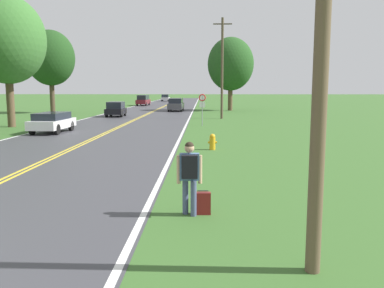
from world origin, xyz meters
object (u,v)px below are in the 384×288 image
object	(u,v)px
car_black_hatchback_mid_far	(116,109)
car_dark_grey_van_receding	(176,104)
traffic_sign	(202,102)
fire_hydrant	(212,142)
car_white_hatchback_mid_near	(52,122)
tree_mid_treeline	(7,40)
tree_right_cluster	(231,64)
suitcase	(203,203)
tree_left_verge	(51,58)
car_silver_hatchback_horizon	(165,98)
hitchhiker_person	(189,171)
car_maroon_van_distant	(143,100)

from	to	relation	value
car_black_hatchback_mid_far	car_dark_grey_van_receding	bearing A→B (deg)	-29.90
traffic_sign	car_black_hatchback_mid_far	xyz separation A→B (m)	(-9.15, 10.38, -1.09)
fire_hydrant	car_white_hatchback_mid_near	bearing A→B (deg)	145.27
tree_mid_treeline	tree_right_cluster	distance (m)	30.30
suitcase	tree_mid_treeline	size ratio (longest dim) A/B	0.06
tree_left_verge	car_black_hatchback_mid_far	size ratio (longest dim) A/B	2.80
car_white_hatchback_mid_near	car_dark_grey_van_receding	size ratio (longest dim) A/B	0.90
tree_right_cluster	car_silver_hatchback_horizon	distance (m)	41.26
tree_right_cluster	hitchhiker_person	bearing A→B (deg)	-94.89
tree_left_verge	tree_mid_treeline	xyz separation A→B (m)	(3.35, -17.70, 0.06)
car_black_hatchback_mid_far	car_white_hatchback_mid_near	bearing A→B (deg)	175.37
fire_hydrant	tree_right_cluster	xyz separation A→B (m)	(3.15, 35.39, 5.75)
car_silver_hatchback_horizon	fire_hydrant	bearing A→B (deg)	-171.41
suitcase	traffic_sign	world-z (taller)	traffic_sign
hitchhiker_person	suitcase	distance (m)	0.87
car_black_hatchback_mid_far	car_dark_grey_van_receding	distance (m)	11.78
traffic_sign	suitcase	bearing A→B (deg)	-89.77
car_maroon_van_distant	car_black_hatchback_mid_far	bearing A→B (deg)	-174.93
car_white_hatchback_mid_near	car_black_hatchback_mid_far	bearing A→B (deg)	-1.56
car_black_hatchback_mid_far	car_maroon_van_distant	distance (m)	27.82
tree_left_verge	car_dark_grey_van_receding	distance (m)	16.25
hitchhiker_person	car_maroon_van_distant	distance (m)	62.01
hitchhiker_person	car_black_hatchback_mid_far	size ratio (longest dim) A/B	0.50
car_dark_grey_van_receding	traffic_sign	bearing A→B (deg)	10.70
tree_right_cluster	car_dark_grey_van_receding	size ratio (longest dim) A/B	2.08
suitcase	tree_mid_treeline	distance (m)	26.99
tree_mid_treeline	car_white_hatchback_mid_near	size ratio (longest dim) A/B	2.37
fire_hydrant	tree_left_verge	bearing A→B (deg)	122.70
fire_hydrant	tree_left_verge	distance (m)	35.08
tree_mid_treeline	car_dark_grey_van_receding	bearing A→B (deg)	62.83
tree_left_verge	tree_right_cluster	distance (m)	22.71
car_dark_grey_van_receding	car_maroon_van_distant	xyz separation A→B (m)	(-6.87, 17.46, 0.05)
hitchhiker_person	car_white_hatchback_mid_near	size ratio (longest dim) A/B	0.42
tree_right_cluster	car_maroon_van_distant	bearing A→B (deg)	132.34
hitchhiker_person	suitcase	xyz separation A→B (m)	(0.31, 0.10, -0.80)
suitcase	fire_hydrant	xyz separation A→B (m)	(0.45, 10.26, 0.13)
fire_hydrant	car_black_hatchback_mid_far	size ratio (longest dim) A/B	0.22
traffic_sign	car_maroon_van_distant	distance (m)	39.57
car_white_hatchback_mid_near	tree_right_cluster	bearing A→B (deg)	-24.30
tree_right_cluster	traffic_sign	bearing A→B (deg)	-99.21
tree_right_cluster	tree_mid_treeline	bearing A→B (deg)	-127.55
tree_left_verge	car_dark_grey_van_receding	bearing A→B (deg)	16.34
tree_right_cluster	car_black_hatchback_mid_far	size ratio (longest dim) A/B	2.76
suitcase	car_white_hatchback_mid_near	size ratio (longest dim) A/B	0.14
tree_left_verge	car_maroon_van_distant	size ratio (longest dim) A/B	2.01
hitchhiker_person	tree_left_verge	xyz separation A→B (m)	(-17.90, 39.43, 5.45)
fire_hydrant	car_black_hatchback_mid_far	world-z (taller)	car_black_hatchback_mid_far
tree_right_cluster	car_silver_hatchback_horizon	bearing A→B (deg)	107.63
tree_right_cluster	car_maroon_van_distant	size ratio (longest dim) A/B	1.98
tree_left_verge	tree_mid_treeline	size ratio (longest dim) A/B	0.99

